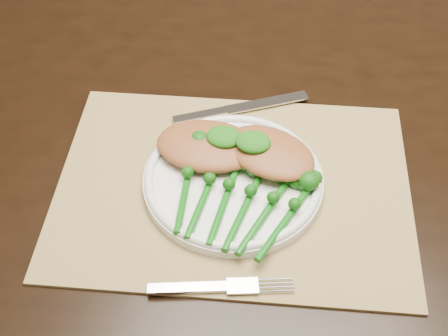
% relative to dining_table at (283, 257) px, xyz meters
% --- Properties ---
extents(floor, '(4.00, 4.00, 0.00)m').
position_rel_dining_table_xyz_m(floor, '(0.03, 0.12, -0.38)').
color(floor, brown).
rests_on(floor, ground).
extents(dining_table, '(1.71, 1.12, 0.75)m').
position_rel_dining_table_xyz_m(dining_table, '(0.00, 0.00, 0.00)').
color(dining_table, black).
rests_on(dining_table, ground).
extents(placemat, '(0.51, 0.41, 0.00)m').
position_rel_dining_table_xyz_m(placemat, '(-0.07, -0.16, 0.37)').
color(placemat, '#98804D').
rests_on(placemat, dining_table).
extents(dinner_plate, '(0.24, 0.24, 0.02)m').
position_rel_dining_table_xyz_m(dinner_plate, '(-0.07, -0.16, 0.39)').
color(dinner_plate, white).
rests_on(dinner_plate, placemat).
extents(knife, '(0.19, 0.11, 0.01)m').
position_rel_dining_table_xyz_m(knife, '(-0.11, -0.02, 0.38)').
color(knife, silver).
rests_on(knife, placemat).
extents(fork, '(0.17, 0.06, 0.01)m').
position_rel_dining_table_xyz_m(fork, '(-0.04, -0.32, 0.38)').
color(fork, silver).
rests_on(fork, placemat).
extents(chicken_fillet_left, '(0.15, 0.10, 0.03)m').
position_rel_dining_table_xyz_m(chicken_fillet_left, '(-0.12, -0.12, 0.41)').
color(chicken_fillet_left, '#94542B').
rests_on(chicken_fillet_left, dinner_plate).
extents(chicken_fillet_right, '(0.15, 0.13, 0.03)m').
position_rel_dining_table_xyz_m(chicken_fillet_right, '(-0.03, -0.12, 0.41)').
color(chicken_fillet_right, '#94542B').
rests_on(chicken_fillet_right, dinner_plate).
extents(pesto_dollop_left, '(0.05, 0.04, 0.02)m').
position_rel_dining_table_xyz_m(pesto_dollop_left, '(-0.09, -0.11, 0.42)').
color(pesto_dollop_left, '#104C0A').
rests_on(pesto_dollop_left, chicken_fillet_left).
extents(pesto_dollop_right, '(0.05, 0.04, 0.02)m').
position_rel_dining_table_xyz_m(pesto_dollop_right, '(-0.05, -0.12, 0.42)').
color(pesto_dollop_right, '#104C0A').
rests_on(pesto_dollop_right, chicken_fillet_right).
extents(broccolini_bundle, '(0.19, 0.20, 0.04)m').
position_rel_dining_table_xyz_m(broccolini_bundle, '(-0.06, -0.21, 0.40)').
color(broccolini_bundle, '#0B560C').
rests_on(broccolini_bundle, dinner_plate).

